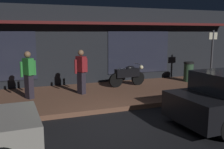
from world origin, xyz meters
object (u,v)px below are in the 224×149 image
(person_bystander, at_px, (81,71))
(trash_bin, at_px, (188,72))
(person_photographer, at_px, (29,74))
(sign_post, at_px, (212,54))
(motorcycle, at_px, (128,75))

(person_bystander, distance_m, trash_bin, 5.40)
(person_photographer, relative_size, person_bystander, 1.00)
(sign_post, bearing_deg, motorcycle, 166.53)
(person_photographer, xyz_separation_m, sign_post, (7.81, -0.19, 0.48))
(motorcycle, distance_m, trash_bin, 3.12)
(motorcycle, relative_size, sign_post, 0.71)
(sign_post, relative_size, trash_bin, 2.58)
(person_photographer, distance_m, person_bystander, 1.88)
(sign_post, bearing_deg, person_bystander, 177.96)
(person_photographer, bearing_deg, person_bystander, 0.68)
(person_photographer, xyz_separation_m, trash_bin, (7.23, 0.63, -0.41))
(motorcycle, bearing_deg, person_photographer, -170.36)
(person_bystander, height_order, trash_bin, person_bystander)
(motorcycle, relative_size, person_photographer, 1.02)
(person_bystander, bearing_deg, motorcycle, 16.89)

